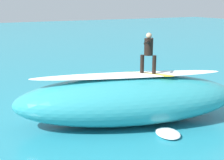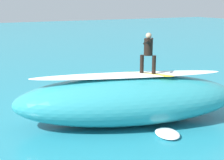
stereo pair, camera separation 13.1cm
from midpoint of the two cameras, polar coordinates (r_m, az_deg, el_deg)
name	(u,v)px [view 1 (the left image)]	position (r m, az deg, el deg)	size (l,w,h in m)	color
ground_plane	(91,108)	(14.52, -4.08, -5.14)	(120.00, 120.00, 0.00)	teal
wave_crest	(128,100)	(12.57, 2.62, -3.56)	(8.90, 2.95, 1.93)	teal
wave_foam_lip	(128,75)	(12.30, 2.67, 0.90)	(7.57, 1.03, 0.08)	white
surfboard_riding	(148,74)	(12.50, 6.17, 1.05)	(2.10, 0.52, 0.08)	yellow
surfer_riding	(149,50)	(12.32, 6.29, 5.40)	(1.12, 1.14, 1.58)	black
surfboard_paddling	(83,102)	(15.37, -5.52, -3.92)	(2.28, 0.50, 0.07)	yellow
surfer_paddling	(83,99)	(15.19, -5.49, -3.47)	(0.71, 1.65, 0.30)	black
foam_patch_near	(168,133)	(11.84, 9.72, -9.44)	(1.08, 0.84, 0.18)	white
foam_patch_mid	(108,88)	(17.60, -0.92, -1.39)	(0.77, 0.59, 0.14)	white
foam_patch_far	(108,118)	(13.14, -1.00, -6.88)	(0.98, 0.64, 0.15)	white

